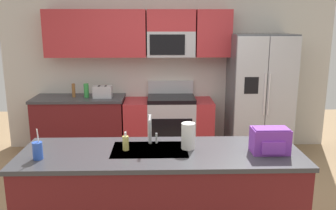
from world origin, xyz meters
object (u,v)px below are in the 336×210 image
at_px(toaster, 103,92).
at_px(pepper_mill, 74,90).
at_px(sink_faucet, 151,127).
at_px(soap_dispenser, 126,143).
at_px(refrigerator, 259,95).
at_px(drink_cup_blue, 38,151).
at_px(backpack, 270,140).
at_px(range_oven, 169,125).
at_px(paper_towel_roll, 188,136).
at_px(bottle_green, 86,91).

distance_m(toaster, pepper_mill, 0.45).
height_order(sink_faucet, soap_dispenser, sink_faucet).
bearing_deg(soap_dispenser, refrigerator, 50.92).
bearing_deg(drink_cup_blue, backpack, 2.79).
bearing_deg(range_oven, backpack, -71.36).
bearing_deg(range_oven, toaster, -177.00).
relative_size(soap_dispenser, paper_towel_roll, 0.71).
height_order(soap_dispenser, paper_towel_roll, paper_towel_roll).
height_order(pepper_mill, soap_dispenser, pepper_mill).
relative_size(range_oven, soap_dispenser, 8.00).
height_order(refrigerator, drink_cup_blue, refrigerator).
height_order(soap_dispenser, backpack, backpack).
bearing_deg(paper_towel_roll, range_oven, 92.74).
bearing_deg(soap_dispenser, paper_towel_roll, 2.45).
height_order(bottle_green, drink_cup_blue, drink_cup_blue).
bearing_deg(backpack, refrigerator, 76.60).
xyz_separation_m(bottle_green, soap_dispenser, (0.80, -2.30, -0.04)).
height_order(refrigerator, pepper_mill, refrigerator).
xyz_separation_m(pepper_mill, paper_towel_roll, (1.56, -2.30, 0.02)).
distance_m(drink_cup_blue, paper_towel_roll, 1.30).
height_order(range_oven, bottle_green, bottle_green).
xyz_separation_m(range_oven, toaster, (-1.00, -0.05, 0.55)).
bearing_deg(bottle_green, range_oven, 1.22).
height_order(refrigerator, toaster, refrigerator).
distance_m(sink_faucet, drink_cup_blue, 1.00).
relative_size(toaster, sink_faucet, 0.99).
bearing_deg(bottle_green, drink_cup_blue, -88.15).
xyz_separation_m(range_oven, sink_faucet, (-0.23, -2.18, 0.62)).
distance_m(range_oven, paper_towel_roll, 2.38).
xyz_separation_m(sink_faucet, backpack, (1.05, -0.25, -0.05)).
xyz_separation_m(toaster, paper_towel_roll, (1.11, -2.25, 0.03)).
bearing_deg(pepper_mill, sink_faucet, -60.77).
bearing_deg(refrigerator, drink_cup_blue, -136.12).
distance_m(range_oven, drink_cup_blue, 2.83).
xyz_separation_m(refrigerator, toaster, (-2.38, 0.02, 0.07)).
bearing_deg(range_oven, pepper_mill, -179.90).
xyz_separation_m(range_oven, paper_towel_roll, (0.11, -2.30, 0.58)).
bearing_deg(backpack, range_oven, 108.64).
relative_size(soap_dispenser, backpack, 0.53).
height_order(range_oven, paper_towel_roll, paper_towel_roll).
xyz_separation_m(drink_cup_blue, soap_dispenser, (0.72, 0.20, -0.01)).
bearing_deg(drink_cup_blue, toaster, 86.12).
height_order(range_oven, backpack, backpack).
distance_m(pepper_mill, backpack, 3.32).
distance_m(range_oven, refrigerator, 1.46).
bearing_deg(refrigerator, toaster, 179.53).
relative_size(drink_cup_blue, soap_dispenser, 1.58).
bearing_deg(paper_towel_roll, soap_dispenser, -177.55).
relative_size(paper_towel_roll, backpack, 0.75).
xyz_separation_m(bottle_green, backpack, (2.07, -2.40, 0.01)).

